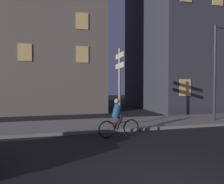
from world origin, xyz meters
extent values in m
cube|color=gray|center=(0.00, 6.89, 0.07)|extent=(40.00, 3.31, 0.14)
cylinder|color=gray|center=(0.64, 5.86, 2.04)|extent=(0.12, 0.12, 3.81)
cube|color=beige|center=(0.64, 5.86, 3.60)|extent=(0.03, 1.31, 0.24)
cube|color=white|center=(0.64, 5.86, 3.11)|extent=(0.03, 1.35, 0.24)
cylinder|color=#2D2D30|center=(6.51, 6.29, 2.89)|extent=(0.16, 0.16, 5.50)
cylinder|color=#2D2D30|center=(7.01, 6.29, 5.49)|extent=(1.01, 0.10, 0.10)
torus|color=black|center=(0.74, 4.46, 0.36)|extent=(0.72, 0.14, 0.72)
torus|color=black|center=(-0.36, 4.34, 0.36)|extent=(0.72, 0.14, 0.72)
cylinder|color=red|center=(0.19, 4.40, 0.61)|extent=(1.00, 0.15, 0.04)
cylinder|color=navy|center=(0.09, 4.39, 1.08)|extent=(0.48, 0.37, 0.61)
sphere|color=tan|center=(0.09, 4.39, 1.50)|extent=(0.22, 0.22, 0.22)
cylinder|color=black|center=(0.13, 4.48, 0.58)|extent=(0.35, 0.16, 0.55)
cylinder|color=black|center=(0.15, 4.31, 0.58)|extent=(0.35, 0.16, 0.55)
cube|color=#6B6056|center=(-4.48, 14.59, 8.81)|extent=(11.84, 6.06, 17.62)
cube|color=#F2C672|center=(-4.48, 11.53, 4.44)|extent=(0.90, 0.06, 1.20)
cube|color=#F2C672|center=(-0.54, 11.53, 4.44)|extent=(0.90, 0.06, 1.20)
cube|color=#F2C672|center=(-0.54, 11.53, 6.87)|extent=(0.90, 0.06, 1.20)
cube|color=#383842|center=(11.84, 14.14, 8.16)|extent=(13.26, 9.86, 16.33)
cube|color=#F2C672|center=(6.53, 9.18, 2.00)|extent=(0.90, 0.06, 1.20)
camera|label=1|loc=(-2.22, -3.75, 2.15)|focal=32.97mm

